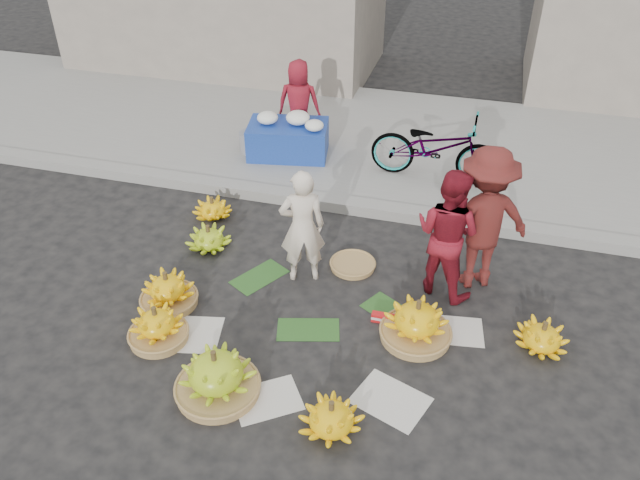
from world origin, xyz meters
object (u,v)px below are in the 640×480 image
(vendor_cream, at_px, (302,227))
(flower_table, at_px, (288,137))
(banana_bunch_0, at_px, (168,291))
(bicycle, at_px, (436,147))
(banana_bunch_4, at_px, (417,322))

(vendor_cream, relative_size, flower_table, 1.08)
(banana_bunch_0, bearing_deg, flower_table, 85.97)
(vendor_cream, distance_m, bicycle, 2.80)
(flower_table, xyz_separation_m, bicycle, (2.21, -0.14, 0.20))
(banana_bunch_4, relative_size, flower_table, 0.65)
(banana_bunch_4, bearing_deg, vendor_cream, 155.00)
(bicycle, bearing_deg, vendor_cream, 156.54)
(banana_bunch_4, bearing_deg, bicycle, 94.13)
(vendor_cream, height_order, flower_table, vendor_cream)
(bicycle, bearing_deg, banana_bunch_4, -174.53)
(banana_bunch_0, relative_size, vendor_cream, 0.50)
(vendor_cream, distance_m, flower_table, 2.89)
(bicycle, bearing_deg, banana_bunch_0, 145.42)
(banana_bunch_4, relative_size, vendor_cream, 0.60)
(flower_table, height_order, bicycle, bicycle)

